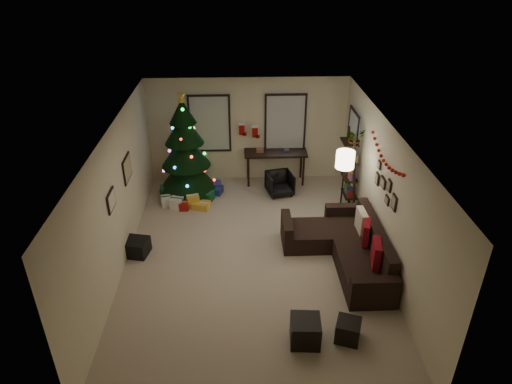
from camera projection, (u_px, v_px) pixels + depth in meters
floor at (252, 256)px, 9.19m from camera, size 7.00×7.00×0.00m
ceiling at (252, 130)px, 7.89m from camera, size 7.00×7.00×0.00m
wall_back at (248, 130)px, 11.60m from camera, size 5.00×0.00×5.00m
wall_front at (261, 343)px, 5.48m from camera, size 5.00×0.00×5.00m
wall_left at (117, 201)px, 8.45m from camera, size 0.00×7.00×7.00m
wall_right at (384, 196)px, 8.62m from camera, size 0.00×7.00×7.00m
window_back_left at (210, 124)px, 11.44m from camera, size 1.05×0.06×1.50m
window_back_right at (285, 123)px, 11.51m from camera, size 1.05×0.06×1.50m
window_right_wall at (353, 137)px, 10.78m from camera, size 0.06×0.90×1.30m
christmas_tree at (186, 153)px, 10.95m from camera, size 1.43×1.43×2.66m
presents at (192, 197)px, 11.07m from camera, size 1.50×1.13×0.30m
sofa at (346, 247)px, 9.00m from camera, size 1.81×2.64×0.85m
pillow_red_a at (376, 254)px, 8.21m from camera, size 0.22×0.50×0.48m
pillow_red_b at (366, 232)px, 8.83m from camera, size 0.24×0.46×0.44m
pillow_cream at (361, 221)px, 9.18m from camera, size 0.14×0.47×0.46m
ottoman_near at (305, 331)px, 7.14m from camera, size 0.49×0.49×0.44m
ottoman_far at (348, 330)px, 7.22m from camera, size 0.48×0.48×0.35m
desk at (276, 155)px, 11.66m from camera, size 1.59×0.57×0.86m
desk_chair at (280, 184)px, 11.33m from camera, size 0.67×0.64×0.58m
bookshelf at (350, 172)px, 10.39m from camera, size 0.30×0.57×1.97m
potted_plant at (355, 136)px, 9.92m from camera, size 0.67×0.64×0.58m
floor_lamp at (345, 165)px, 9.43m from camera, size 0.38×0.38×1.81m
art_map at (127, 169)px, 9.16m from camera, size 0.04×0.60×0.50m
art_abstract at (111, 200)px, 7.99m from camera, size 0.04×0.45×0.35m
gallery at (386, 187)px, 8.45m from camera, size 0.03×1.25×0.54m
garland at (386, 157)px, 8.32m from camera, size 0.08×1.90×0.30m
stocking_left at (242, 128)px, 11.50m from camera, size 0.20×0.05×0.36m
stocking_right at (255, 131)px, 11.43m from camera, size 0.20×0.05×0.36m
storage_bin at (132, 247)px, 9.21m from camera, size 0.74×0.57×0.33m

